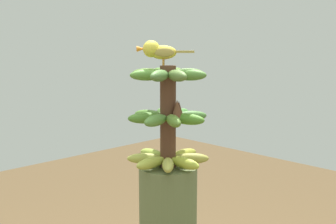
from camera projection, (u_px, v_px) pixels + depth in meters
The scene contains 2 objects.
banana_bunch at pixel (168, 117), 1.42m from camera, with size 0.29×0.29×0.35m.
perched_bird at pixel (158, 51), 1.40m from camera, with size 0.16×0.14×0.08m.
Camera 1 is at (1.00, -0.98, 1.53)m, focal length 44.37 mm.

